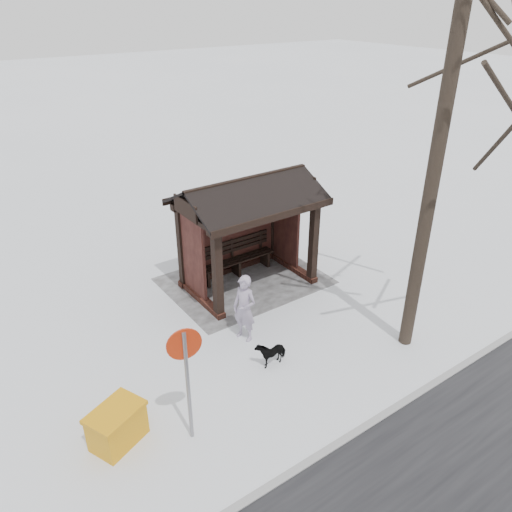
{
  "coord_description": "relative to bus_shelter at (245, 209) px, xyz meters",
  "views": [
    {
      "loc": [
        6.65,
        9.8,
        7.11
      ],
      "look_at": [
        0.31,
        0.8,
        1.31
      ],
      "focal_mm": 35.0,
      "sensor_mm": 36.0,
      "label": 1
    }
  ],
  "objects": [
    {
      "name": "trampled_patch",
      "position": [
        0.0,
        -0.04,
        -2.16
      ],
      "size": [
        4.2,
        3.2,
        0.02
      ],
      "primitive_type": "cube",
      "color": "#939398",
      "rests_on": "ground"
    },
    {
      "name": "grit_bin",
      "position": [
        4.98,
        3.35,
        -1.79
      ],
      "size": [
        1.15,
        0.99,
        0.74
      ],
      "rotation": [
        0.0,
        0.0,
        0.41
      ],
      "color": "orange",
      "rests_on": "ground"
    },
    {
      "name": "pedestrian",
      "position": [
        1.44,
        2.12,
        -1.35
      ],
      "size": [
        0.56,
        0.69,
        1.63
      ],
      "primitive_type": "imported",
      "rotation": [
        0.0,
        0.0,
        1.91
      ],
      "color": "#9E91AA",
      "rests_on": "ground"
    },
    {
      "name": "tree_near",
      "position": [
        -1.5,
        4.36,
        3.99
      ],
      "size": [
        3.42,
        3.42,
        9.03
      ],
      "color": "black",
      "rests_on": "ground"
    },
    {
      "name": "road_sign",
      "position": [
        3.86,
        3.97,
        -0.46
      ],
      "size": [
        0.6,
        0.16,
        2.36
      ],
      "rotation": [
        0.0,
        0.0,
        -0.21
      ],
      "color": "gray",
      "rests_on": "ground"
    },
    {
      "name": "ground",
      "position": [
        0.0,
        0.16,
        -2.17
      ],
      "size": [
        120.0,
        120.0,
        0.0
      ],
      "primitive_type": "plane",
      "color": "silver",
      "rests_on": "ground"
    },
    {
      "name": "kerb",
      "position": [
        0.0,
        5.66,
        -2.16
      ],
      "size": [
        120.0,
        0.15,
        0.06
      ],
      "primitive_type": "cube",
      "color": "gray",
      "rests_on": "ground"
    },
    {
      "name": "dog",
      "position": [
        1.48,
        3.17,
        -1.88
      ],
      "size": [
        0.69,
        0.33,
        0.58
      ],
      "primitive_type": "imported",
      "rotation": [
        0.0,
        0.0,
        1.6
      ],
      "color": "black",
      "rests_on": "ground"
    },
    {
      "name": "bus_shelter",
      "position": [
        0.0,
        0.0,
        0.0
      ],
      "size": [
        3.6,
        2.4,
        3.09
      ],
      "color": "#3B1D15",
      "rests_on": "ground"
    }
  ]
}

